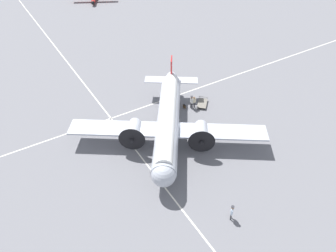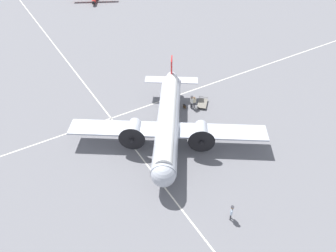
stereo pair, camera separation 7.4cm
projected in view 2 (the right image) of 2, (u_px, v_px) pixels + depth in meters
ground_plane at (168, 137)px, 38.91m from camera, size 300.00×300.00×0.00m
apron_line_eastwest at (135, 150)px, 37.16m from camera, size 120.00×0.16×0.01m
apron_line_northsouth at (141, 108)px, 43.44m from camera, size 0.16×120.00×0.01m
airliner_main at (168, 122)px, 37.02m from camera, size 18.11×19.77×5.72m
crew_foreground at (232, 211)px, 29.33m from camera, size 0.45×0.46×1.77m
passenger_boarding at (194, 101)px, 42.78m from camera, size 0.28×0.60×1.75m
ramp_agent at (192, 101)px, 42.65m from camera, size 0.63×0.37×1.89m
suitcase_near_door at (185, 106)px, 43.31m from camera, size 0.51×0.16×0.48m
suitcase_upright_spare at (185, 106)px, 43.30m from camera, size 0.43×0.16×0.53m
baggage_cart at (202, 103)px, 43.80m from camera, size 2.50×2.46×0.56m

